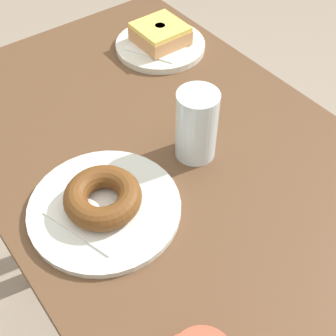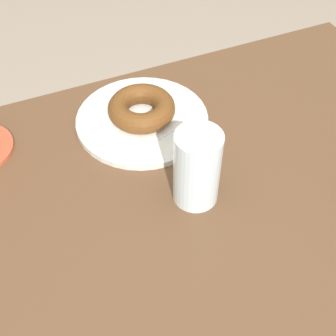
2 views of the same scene
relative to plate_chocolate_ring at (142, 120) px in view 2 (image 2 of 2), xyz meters
name	(u,v)px [view 2 (image 2 of 2)]	position (x,y,z in m)	size (l,w,h in m)	color
table	(169,232)	(-0.02, -0.16, -0.14)	(1.09, 0.61, 0.78)	brown
plate_chocolate_ring	(142,120)	(0.00, 0.00, 0.00)	(0.24, 0.24, 0.01)	silver
napkin_chocolate_ring	(142,117)	(0.00, 0.00, 0.01)	(0.13, 0.13, 0.00)	white
donut_chocolate_ring	(142,108)	(0.00, 0.00, 0.03)	(0.12, 0.12, 0.04)	brown
water_glass	(197,168)	(0.01, -0.19, 0.06)	(0.07, 0.07, 0.13)	silver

